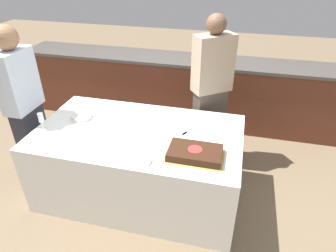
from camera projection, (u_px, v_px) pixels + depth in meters
ground_plane at (141, 190)px, 3.16m from camera, size 14.00×14.00×0.00m
back_counter at (176, 89)px, 4.27m from camera, size 4.40×0.58×0.92m
dining_table at (140, 162)px, 2.97m from camera, size 1.92×1.10×0.73m
cake at (195, 153)px, 2.44m from camera, size 0.48×0.31×0.07m
plate_stack at (82, 116)px, 2.99m from camera, size 0.20×0.20×0.04m
wine_glass at (41, 119)px, 2.76m from camera, size 0.07×0.07×0.17m
side_plate_near_cake at (193, 137)px, 2.70m from camera, size 0.20×0.20×0.00m
side_plate_right_edge at (177, 130)px, 2.79m from camera, size 0.20×0.20×0.00m
utensil_pile at (144, 161)px, 2.39m from camera, size 0.12×0.09×0.02m
person_cutting_cake at (211, 91)px, 3.24m from camera, size 0.45×0.41×1.67m
person_seated_left at (24, 105)px, 2.96m from camera, size 0.23×0.39×1.64m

